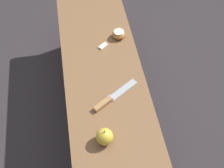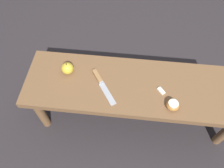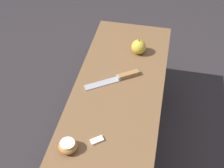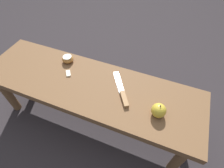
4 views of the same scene
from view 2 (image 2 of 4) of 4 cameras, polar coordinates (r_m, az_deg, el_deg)
The scene contains 6 objects.
ground_plane at distance 1.59m, azimuth 4.92°, elevation -7.84°, with size 8.00×8.00×0.00m, color #2D282B.
wooden_bench at distance 1.29m, azimuth 6.00°, elevation -1.55°, with size 1.27×0.38×0.39m.
knife at distance 1.24m, azimuth -3.06°, elevation 0.69°, with size 0.16×0.23×0.02m.
apple_whole at distance 1.29m, azimuth -11.56°, elevation 4.03°, with size 0.07×0.07×0.08m.
apple_cut at distance 1.19m, azimuth 15.59°, elevation -5.31°, with size 0.07×0.07×0.04m.
apple_slice_near_knife at distance 1.24m, azimuth 12.72°, elevation -1.74°, with size 0.05×0.05×0.01m.
Camera 2 is at (-0.06, -0.68, 1.43)m, focal length 35.00 mm.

